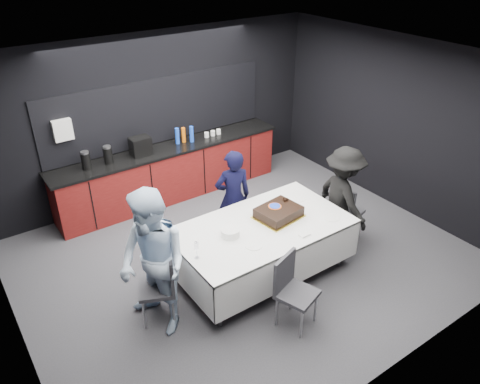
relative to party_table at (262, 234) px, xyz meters
name	(u,v)px	position (x,y,z in m)	size (l,w,h in m)	color
ground	(244,257)	(0.00, 0.40, -0.64)	(6.00, 6.00, 0.00)	#3F3F44
room_shell	(245,139)	(0.00, 0.40, 1.22)	(6.04, 5.04, 2.82)	white
kitchenette	(169,168)	(-0.02, 2.62, -0.10)	(4.10, 0.64, 2.05)	#570E0D
party_table	(262,234)	(0.00, 0.00, 0.00)	(2.32, 1.32, 0.78)	#99999E
cake_assembly	(279,212)	(0.31, 0.04, 0.21)	(0.65, 0.56, 0.18)	gold
plate_stack	(230,232)	(-0.47, 0.04, 0.19)	(0.24, 0.24, 0.10)	white
loose_plate_near	(254,245)	(-0.36, -0.30, 0.14)	(0.21, 0.21, 0.01)	white
loose_plate_right_a	(298,199)	(0.84, 0.23, 0.14)	(0.18, 0.18, 0.01)	white
loose_plate_right_b	(331,217)	(0.87, -0.39, 0.14)	(0.22, 0.22, 0.01)	white
loose_plate_far	(256,212)	(0.13, 0.30, 0.14)	(0.19, 0.19, 0.01)	white
fork_pile	(304,235)	(0.30, -0.49, 0.15)	(0.14, 0.09, 0.02)	white
champagne_flute	(196,247)	(-1.05, -0.11, 0.30)	(0.06, 0.06, 0.22)	white
chair_left	(163,282)	(-1.46, 0.01, -0.11)	(0.56, 0.56, 0.92)	#323238
chair_right	(344,209)	(1.50, -0.06, -0.11)	(0.51, 0.51, 0.92)	#323238
chair_near	(292,286)	(-0.26, -0.92, -0.11)	(0.53, 0.53, 0.92)	#323238
person_center	(233,197)	(0.13, 0.87, 0.10)	(0.54, 0.36, 1.49)	black
person_left	(153,264)	(-1.58, -0.07, 0.27)	(0.89, 0.69, 1.83)	silver
person_right	(343,197)	(1.40, -0.08, 0.13)	(1.00, 0.57, 1.55)	black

